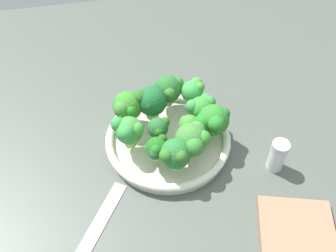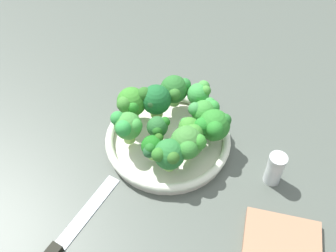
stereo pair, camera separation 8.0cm
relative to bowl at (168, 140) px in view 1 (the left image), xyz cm
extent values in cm
cube|color=#4A524B|center=(1.72, 3.45, -2.84)|extent=(130.00, 130.00, 2.50)
cylinder|color=silver|center=(0.00, 0.00, -0.89)|extent=(25.97, 25.97, 1.40)
torus|color=silver|center=(0.00, 0.00, 0.67)|extent=(27.05, 27.05, 1.71)
cylinder|color=#76B15A|center=(0.94, 4.32, 2.41)|extent=(1.99, 1.99, 1.77)
sphere|color=#3B812D|center=(0.94, 4.32, 4.78)|extent=(4.58, 4.58, 4.58)
sphere|color=#398C36|center=(0.14, 3.32, 5.68)|extent=(1.97, 1.97, 1.97)
sphere|color=#398931|center=(2.33, 2.98, 5.11)|extent=(2.37, 2.37, 2.37)
sphere|color=#3C8A27|center=(2.42, 3.64, 5.67)|extent=(2.37, 2.37, 2.37)
cylinder|color=#7DB74F|center=(5.61, -3.41, 2.55)|extent=(1.80, 1.80, 2.05)
sphere|color=#1B681B|center=(5.61, -3.41, 5.01)|extent=(4.43, 4.43, 4.43)
sphere|color=#22572D|center=(7.30, -3.99, 5.48)|extent=(2.52, 2.52, 2.52)
sphere|color=#285A1A|center=(4.50, -2.04, 6.16)|extent=(1.86, 1.86, 1.86)
sphere|color=#1F6421|center=(7.08, -3.79, 6.09)|extent=(2.22, 2.22, 2.22)
cylinder|color=#92CA5C|center=(-7.98, 7.02, 2.82)|extent=(2.08, 2.08, 2.59)
sphere|color=green|center=(-7.98, 7.02, 5.72)|extent=(4.93, 4.93, 4.93)
sphere|color=#3F8A34|center=(-7.66, 8.59, 7.05)|extent=(2.31, 2.31, 2.31)
sphere|color=#40933C|center=(-9.16, 8.27, 6.89)|extent=(2.76, 2.76, 2.76)
cylinder|color=#8EC15B|center=(0.89, -8.17, 2.82)|extent=(2.41, 2.41, 2.59)
sphere|color=#3E8838|center=(0.89, -8.17, 5.99)|extent=(5.75, 5.75, 5.75)
sphere|color=#308E3E|center=(-0.01, -10.20, 7.35)|extent=(2.99, 2.99, 2.99)
sphere|color=green|center=(2.08, -6.68, 6.94)|extent=(3.01, 3.01, 3.01)
sphere|color=green|center=(2.57, -8.90, 7.23)|extent=(3.35, 3.35, 3.35)
cylinder|color=#86C059|center=(8.29, -0.14, 2.62)|extent=(2.35, 2.35, 2.20)
sphere|color=#277031|center=(8.29, -0.14, 5.70)|extent=(6.09, 6.09, 6.09)
sphere|color=#2E7225|center=(9.36, -2.19, 7.05)|extent=(2.76, 2.76, 2.76)
sphere|color=#316A24|center=(10.17, 0.43, 7.08)|extent=(2.57, 2.57, 2.57)
cylinder|color=#96C662|center=(-6.25, -2.27, 2.80)|extent=(2.80, 2.80, 2.55)
sphere|color=#1A5E2B|center=(-6.25, -2.27, 6.21)|extent=(6.56, 6.56, 6.56)
sphere|color=#2B582C|center=(-4.54, -3.05, 6.89)|extent=(2.69, 2.69, 2.69)
sphere|color=#276020|center=(-6.49, -4.77, 7.58)|extent=(3.26, 3.26, 3.26)
cylinder|color=#91CD58|center=(0.23, -2.23, 2.37)|extent=(2.67, 2.67, 1.69)
sphere|color=#27622D|center=(0.23, -2.23, 4.66)|extent=(4.45, 4.45, 4.45)
sphere|color=#21601E|center=(1.62, -2.26, 5.10)|extent=(2.26, 2.26, 2.26)
sphere|color=#1F661D|center=(-0.36, -0.61, 5.45)|extent=(2.13, 2.13, 2.13)
cylinder|color=#97CF73|center=(-2.92, 7.80, 2.51)|extent=(2.22, 2.22, 1.97)
sphere|color=#358432|center=(-2.92, 7.80, 5.23)|extent=(5.33, 5.33, 5.33)
sphere|color=green|center=(-3.67, 9.62, 5.93)|extent=(3.17, 3.17, 3.17)
sphere|color=#368F3C|center=(-4.61, 9.17, 6.26)|extent=(2.44, 2.44, 2.44)
sphere|color=#398541|center=(-3.04, 5.83, 6.20)|extent=(2.94, 2.94, 2.94)
cylinder|color=#8CBF6A|center=(-9.74, 1.80, 2.67)|extent=(2.53, 2.53, 2.29)
sphere|color=#286629|center=(-9.74, 1.80, 5.85)|extent=(6.28, 6.28, 6.28)
sphere|color=#34722B|center=(-7.39, 1.76, 6.65)|extent=(2.86, 2.86, 2.86)
sphere|color=#287531|center=(-10.39, 4.24, 6.64)|extent=(2.77, 2.77, 2.77)
cylinder|color=#94D263|center=(5.69, 3.20, 2.68)|extent=(2.18, 2.18, 2.31)
sphere|color=#3C7B34|center=(5.69, 3.20, 5.98)|extent=(6.62, 6.62, 6.62)
sphere|color=#3B862F|center=(4.20, 4.84, 6.73)|extent=(3.85, 3.85, 3.85)
sphere|color=#327E2F|center=(8.11, 3.51, 6.77)|extent=(3.89, 3.89, 3.89)
sphere|color=#338B2C|center=(6.60, 5.55, 7.02)|extent=(3.23, 3.23, 3.23)
cylinder|color=#8CC85E|center=(-6.28, -7.58, 2.58)|extent=(2.63, 2.63, 2.11)
sphere|color=#358128|center=(-6.28, -7.58, 5.74)|extent=(6.47, 6.47, 6.47)
sphere|color=#2E8D2C|center=(-4.31, -7.32, 6.37)|extent=(3.10, 3.10, 3.10)
sphere|color=#3C7E2F|center=(-4.56, -8.97, 6.84)|extent=(3.40, 3.40, 3.40)
cylinder|color=#75BF55|center=(0.98, 9.46, 2.39)|extent=(2.36, 2.36, 1.72)
sphere|color=#2A7929|center=(0.98, 9.46, 5.41)|extent=(6.65, 6.65, 6.65)
sphere|color=#227825|center=(1.91, 6.96, 6.03)|extent=(3.68, 3.68, 3.68)
sphere|color=#257926|center=(3.48, 9.21, 6.87)|extent=(3.52, 3.52, 3.52)
sphere|color=#236826|center=(0.83, 11.56, 6.67)|extent=(2.73, 2.73, 2.73)
cube|color=silver|center=(15.55, -15.95, -1.39)|extent=(15.71, 11.37, 0.40)
cylinder|color=silver|center=(10.19, 20.60, 1.56)|extent=(3.40, 3.40, 6.30)
cylinder|color=silver|center=(10.19, 20.60, 5.31)|extent=(3.57, 3.57, 1.19)
camera|label=1|loc=(52.12, -10.38, 64.17)|focal=41.04mm
camera|label=2|loc=(53.09, -2.46, 64.17)|focal=41.04mm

